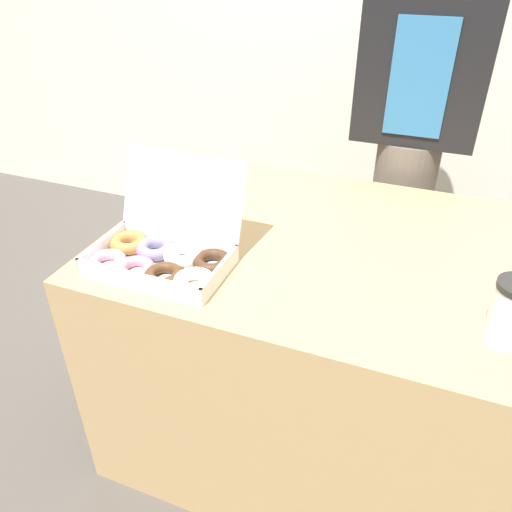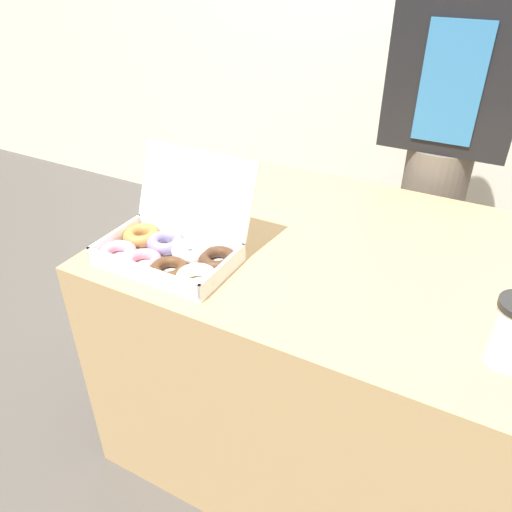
{
  "view_description": "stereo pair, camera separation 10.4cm",
  "coord_description": "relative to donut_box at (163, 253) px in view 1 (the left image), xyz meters",
  "views": [
    {
      "loc": [
        0.26,
        -1.11,
        1.4
      ],
      "look_at": [
        -0.06,
        -0.29,
        0.83
      ],
      "focal_mm": 35.0,
      "sensor_mm": 36.0,
      "label": 1
    },
    {
      "loc": [
        0.35,
        -1.06,
        1.4
      ],
      "look_at": [
        -0.06,
        -0.29,
        0.83
      ],
      "focal_mm": 35.0,
      "sensor_mm": 36.0,
      "label": 2
    }
  ],
  "objects": [
    {
      "name": "donut_box",
      "position": [
        0.0,
        0.0,
        0.0
      ],
      "size": [
        0.36,
        0.29,
        0.23
      ],
      "color": "white",
      "rests_on": "table"
    },
    {
      "name": "coffee_cup",
      "position": [
        0.75,
        0.01,
        0.03
      ],
      "size": [
        0.08,
        0.08,
        0.14
      ],
      "color": "silver",
      "rests_on": "table"
    },
    {
      "name": "person_customer",
      "position": [
        0.47,
        0.84,
        0.13
      ],
      "size": [
        0.39,
        0.22,
        1.59
      ],
      "color": "#665B51",
      "rests_on": "ground_plane"
    },
    {
      "name": "table",
      "position": [
        0.32,
        0.25,
        -0.4
      ],
      "size": [
        1.08,
        0.84,
        0.73
      ],
      "color": "tan",
      "rests_on": "ground_plane"
    },
    {
      "name": "ground_plane",
      "position": [
        0.32,
        0.25,
        -0.76
      ],
      "size": [
        14.0,
        14.0,
        0.0
      ],
      "primitive_type": "plane",
      "color": "#4C4742"
    }
  ]
}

